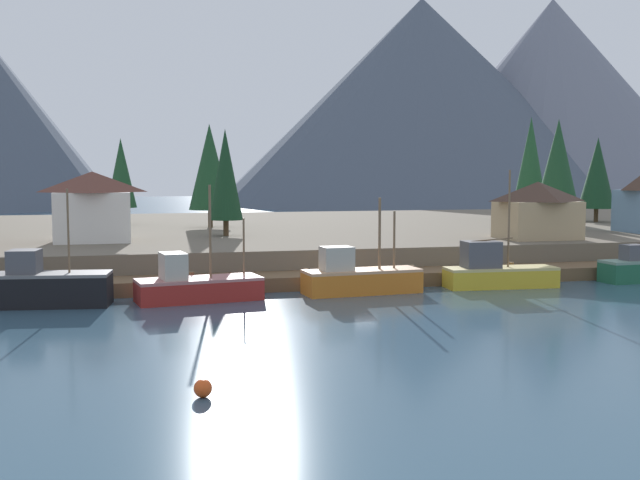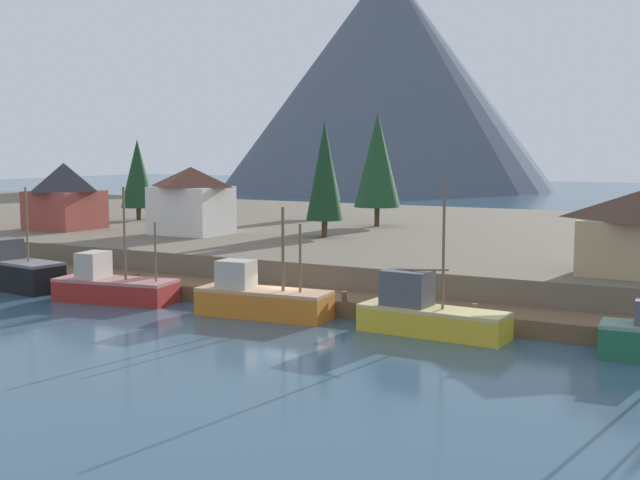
% 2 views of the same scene
% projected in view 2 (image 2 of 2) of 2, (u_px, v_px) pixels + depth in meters
% --- Properties ---
extents(ground_plane, '(400.00, 400.00, 1.00)m').
position_uv_depth(ground_plane, '(409.00, 276.00, 68.10)').
color(ground_plane, '#335166').
extents(dock, '(80.00, 4.00, 1.60)m').
position_uv_depth(dock, '(301.00, 299.00, 52.27)').
color(dock, brown).
rests_on(dock, ground_plane).
extents(shoreline_bank, '(400.00, 56.00, 2.50)m').
position_uv_depth(shoreline_bank, '(457.00, 241.00, 78.38)').
color(shoreline_bank, '#665B4C').
rests_on(shoreline_bank, ground_plane).
extents(mountain_west_peak, '(84.62, 84.62, 56.73)m').
position_uv_depth(mountain_west_peak, '(387.00, 77.00, 208.30)').
color(mountain_west_peak, '#475160').
rests_on(mountain_west_peak, ground_plane).
extents(fishing_boat_black, '(8.47, 3.76, 7.39)m').
position_uv_depth(fishing_boat_black, '(15.00, 272.00, 58.93)').
color(fishing_boat_black, black).
rests_on(fishing_boat_black, ground_plane).
extents(fishing_boat_red, '(8.42, 4.14, 7.58)m').
position_uv_depth(fishing_boat_red, '(113.00, 286.00, 54.19)').
color(fishing_boat_red, maroon).
rests_on(fishing_boat_red, ground_plane).
extents(fishing_boat_orange, '(8.38, 3.29, 6.65)m').
position_uv_depth(fishing_boat_orange, '(260.00, 299.00, 49.22)').
color(fishing_boat_orange, '#CC6B1E').
rests_on(fishing_boat_orange, ground_plane).
extents(fishing_boat_yellow, '(8.31, 2.85, 8.57)m').
position_uv_depth(fishing_boat_yellow, '(427.00, 313.00, 44.44)').
color(fishing_boat_yellow, gold).
rests_on(fishing_boat_yellow, ground_plane).
extents(house_white, '(6.50, 5.36, 5.97)m').
position_uv_depth(house_white, '(191.00, 200.00, 72.66)').
color(house_white, silver).
rests_on(house_white, shoreline_bank).
extents(house_tan, '(6.78, 5.31, 5.07)m').
position_uv_depth(house_tan, '(639.00, 232.00, 48.89)').
color(house_tan, tan).
rests_on(house_tan, shoreline_bank).
extents(house_red, '(6.08, 5.89, 6.25)m').
position_uv_depth(house_red, '(65.00, 195.00, 77.56)').
color(house_red, '#9E4238').
rests_on(house_red, shoreline_bank).
extents(conifer_near_right, '(4.52, 4.52, 11.02)m').
position_uv_depth(conifer_near_right, '(377.00, 160.00, 79.57)').
color(conifer_near_right, '#4C3823').
rests_on(conifer_near_right, shoreline_bank).
extents(conifer_mid_left, '(3.17, 3.17, 9.91)m').
position_uv_depth(conifer_mid_left, '(325.00, 171.00, 69.61)').
color(conifer_mid_left, '#4C3823').
rests_on(conifer_mid_left, shoreline_bank).
extents(conifer_mid_right, '(3.31, 3.31, 9.69)m').
position_uv_depth(conifer_mid_right, '(325.00, 165.00, 89.64)').
color(conifer_mid_right, '#4C3823').
rests_on(conifer_mid_right, shoreline_bank).
extents(conifer_back_right, '(3.66, 3.66, 8.59)m').
position_uv_depth(conifer_back_right, '(138.00, 174.00, 86.99)').
color(conifer_back_right, '#4C3823').
rests_on(conifer_back_right, shoreline_bank).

